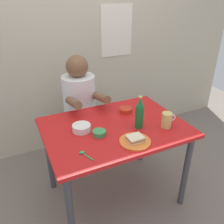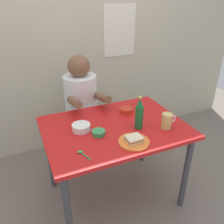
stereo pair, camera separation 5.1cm
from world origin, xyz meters
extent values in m
plane|color=slate|center=(0.00, 0.00, 0.00)|extent=(6.00, 6.00, 0.00)
cube|color=#BCB299|center=(0.00, 1.05, 1.30)|extent=(4.40, 0.08, 2.60)
cube|color=silver|center=(0.51, 1.01, 1.30)|extent=(0.38, 0.01, 0.55)
cube|color=red|center=(0.00, 0.00, 0.72)|extent=(1.10, 0.80, 0.03)
cylinder|color=#3F3F44|center=(-0.49, -0.34, 0.35)|extent=(0.05, 0.05, 0.71)
cylinder|color=#3F3F44|center=(0.49, -0.34, 0.35)|extent=(0.05, 0.05, 0.71)
cylinder|color=#3F3F44|center=(-0.49, 0.34, 0.35)|extent=(0.05, 0.05, 0.71)
cylinder|color=#3F3F44|center=(0.49, 0.34, 0.35)|extent=(0.05, 0.05, 0.71)
cylinder|color=#4C4C51|center=(-0.08, 0.63, 0.21)|extent=(0.08, 0.08, 0.41)
cylinder|color=brown|center=(-0.08, 0.63, 0.43)|extent=(0.34, 0.34, 0.04)
cylinder|color=white|center=(-0.08, 0.63, 0.71)|extent=(0.32, 0.32, 0.52)
sphere|color=brown|center=(-0.08, 0.63, 1.06)|extent=(0.21, 0.21, 0.21)
cylinder|color=brown|center=(-0.21, 0.38, 0.82)|extent=(0.07, 0.31, 0.14)
cylinder|color=brown|center=(0.05, 0.38, 0.82)|extent=(0.07, 0.31, 0.14)
cylinder|color=orange|center=(0.03, -0.26, 0.75)|extent=(0.22, 0.22, 0.01)
cube|color=beige|center=(0.03, -0.26, 0.76)|extent=(0.11, 0.09, 0.01)
cube|color=#9E592D|center=(0.03, -0.26, 0.77)|extent=(0.11, 0.09, 0.01)
cube|color=beige|center=(0.03, -0.26, 0.78)|extent=(0.11, 0.09, 0.01)
cylinder|color=#D1BC66|center=(0.36, -0.18, 0.80)|extent=(0.08, 0.08, 0.12)
torus|color=silver|center=(0.41, -0.18, 0.81)|extent=(0.06, 0.01, 0.06)
cylinder|color=#19602D|center=(0.16, -0.10, 0.83)|extent=(0.06, 0.06, 0.18)
cone|color=#19602D|center=(0.16, -0.10, 0.95)|extent=(0.05, 0.05, 0.07)
cylinder|color=#BFB74C|center=(0.16, -0.10, 1.00)|extent=(0.03, 0.03, 0.01)
cylinder|color=#388C4C|center=(-0.16, -0.07, 0.76)|extent=(0.10, 0.10, 0.03)
cylinder|color=#5B643A|center=(-0.16, -0.07, 0.77)|extent=(0.08, 0.08, 0.02)
cylinder|color=red|center=(0.19, 0.17, 0.76)|extent=(0.11, 0.11, 0.04)
cylinder|color=#A33521|center=(0.19, 0.17, 0.77)|extent=(0.09, 0.09, 0.02)
cylinder|color=silver|center=(-0.26, 0.04, 0.77)|extent=(0.14, 0.14, 0.05)
cylinder|color=tan|center=(-0.26, 0.04, 0.78)|extent=(0.11, 0.11, 0.02)
cylinder|color=#26A559|center=(-0.33, -0.27, 0.74)|extent=(0.04, 0.11, 0.01)
ellipsoid|color=#26A559|center=(-0.35, -0.22, 0.75)|extent=(0.04, 0.02, 0.01)
camera|label=1|loc=(-0.69, -1.40, 1.67)|focal=37.05mm
camera|label=2|loc=(-0.64, -1.42, 1.67)|focal=37.05mm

